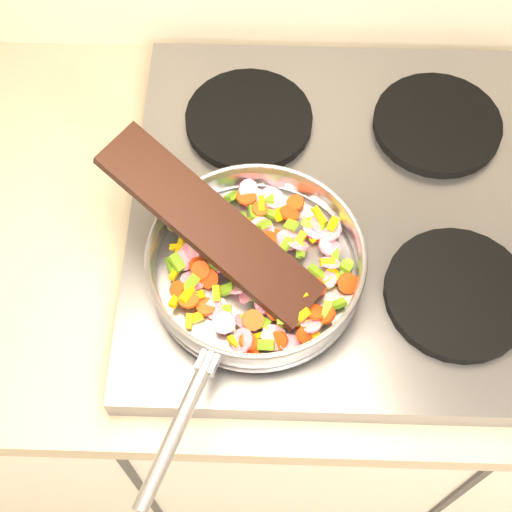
{
  "coord_description": "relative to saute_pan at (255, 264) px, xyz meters",
  "views": [
    {
      "loc": [
        -0.81,
        1.11,
        1.78
      ],
      "look_at": [
        -0.82,
        1.54,
        1.0
      ],
      "focal_mm": 50.0,
      "sensor_mm": 36.0,
      "label": 1
    }
  ],
  "objects": [
    {
      "name": "saute_pan",
      "position": [
        0.0,
        0.0,
        0.0
      ],
      "size": [
        0.31,
        0.47,
        0.05
      ],
      "rotation": [
        0.0,
        0.0,
        -0.35
      ],
      "color": "#9E9EA5",
      "rests_on": "grate_fl"
    },
    {
      "name": "vegetable_heap",
      "position": [
        0.01,
        -0.0,
        -0.01
      ],
      "size": [
        0.26,
        0.27,
        0.05
      ],
      "color": "#DD1553",
      "rests_on": "saute_pan"
    },
    {
      "name": "cooktop",
      "position": [
        0.12,
        0.12,
        -0.06
      ],
      "size": [
        0.6,
        0.6,
        0.04
      ],
      "primitive_type": "cube",
      "color": "#939399",
      "rests_on": "counter_top"
    },
    {
      "name": "wooden_spatula",
      "position": [
        -0.06,
        0.03,
        0.05
      ],
      "size": [
        0.29,
        0.23,
        0.11
      ],
      "primitive_type": "cube",
      "rotation": [
        0.0,
        -0.32,
        2.53
      ],
      "color": "black",
      "rests_on": "saute_pan"
    },
    {
      "name": "grate_br",
      "position": [
        0.26,
        0.26,
        -0.04
      ],
      "size": [
        0.19,
        0.19,
        0.02
      ],
      "primitive_type": "cylinder",
      "color": "black",
      "rests_on": "cooktop"
    },
    {
      "name": "grate_fr",
      "position": [
        0.26,
        -0.02,
        -0.04
      ],
      "size": [
        0.19,
        0.19,
        0.02
      ],
      "primitive_type": "cylinder",
      "color": "black",
      "rests_on": "cooktop"
    },
    {
      "name": "grate_bl",
      "position": [
        -0.02,
        0.26,
        -0.04
      ],
      "size": [
        0.19,
        0.19,
        0.02
      ],
      "primitive_type": "cylinder",
      "color": "black",
      "rests_on": "cooktop"
    },
    {
      "name": "grate_fl",
      "position": [
        -0.02,
        -0.02,
        -0.04
      ],
      "size": [
        0.19,
        0.19,
        0.02
      ],
      "primitive_type": "cylinder",
      "color": "black",
      "rests_on": "cooktop"
    }
  ]
}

